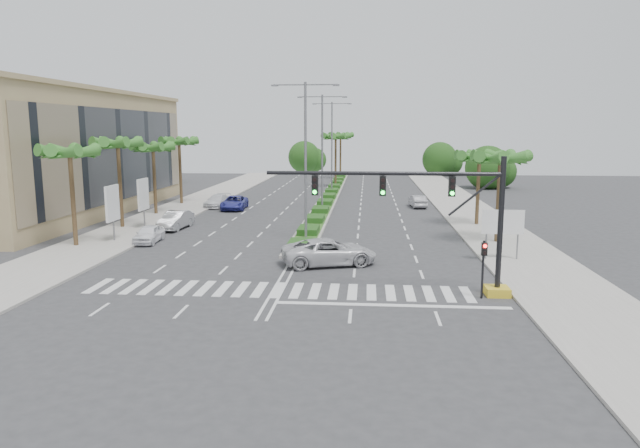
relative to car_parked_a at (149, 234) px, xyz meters
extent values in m
plane|color=#333335|center=(11.80, -12.06, -0.67)|extent=(160.00, 160.00, 0.00)
cube|color=gray|center=(27.00, 7.94, -0.59)|extent=(6.00, 120.00, 0.15)
cube|color=gray|center=(-3.40, 7.94, -0.59)|extent=(6.00, 120.00, 0.15)
cube|color=gray|center=(11.80, 32.94, -0.57)|extent=(2.20, 75.00, 0.20)
cube|color=#2C6221|center=(11.80, 32.94, -0.45)|extent=(1.80, 75.00, 0.04)
cube|color=tan|center=(-14.20, 13.94, 5.33)|extent=(12.00, 36.00, 12.00)
cube|color=gold|center=(23.30, -12.06, -0.44)|extent=(1.20, 1.20, 0.45)
cylinder|color=black|center=(23.30, -12.06, 3.03)|extent=(0.28, 0.28, 7.00)
cylinder|color=black|center=(17.30, -12.06, 5.63)|extent=(12.00, 0.20, 0.20)
cylinder|color=black|center=(21.90, -12.06, 4.53)|extent=(2.53, 0.12, 2.15)
cube|color=black|center=(20.80, -12.06, 4.98)|extent=(0.32, 0.24, 1.00)
cylinder|color=#19E533|center=(20.80, -12.20, 4.66)|extent=(0.20, 0.06, 0.20)
cube|color=black|center=(17.30, -12.06, 4.98)|extent=(0.32, 0.24, 1.00)
cylinder|color=#19E533|center=(17.30, -12.20, 4.66)|extent=(0.20, 0.06, 0.20)
cube|color=black|center=(13.80, -12.06, 4.98)|extent=(0.32, 0.24, 1.00)
cylinder|color=#19E533|center=(13.80, -12.20, 4.66)|extent=(0.20, 0.06, 0.20)
cylinder|color=black|center=(22.40, -12.66, 0.83)|extent=(0.12, 0.12, 3.00)
cube|color=black|center=(22.40, -12.81, 1.93)|extent=(0.28, 0.22, 0.65)
cylinder|color=red|center=(22.40, -12.94, 2.11)|extent=(0.18, 0.05, 0.18)
cylinder|color=slate|center=(24.30, -4.06, 0.73)|extent=(0.10, 0.10, 2.80)
cylinder|color=slate|center=(26.30, -4.06, 0.73)|extent=(0.10, 0.10, 2.80)
cube|color=#0C6638|center=(25.30, -4.06, 1.93)|extent=(2.60, 0.08, 1.50)
cube|color=white|center=(25.30, -4.11, 1.93)|extent=(2.70, 0.02, 1.60)
cylinder|color=slate|center=(-2.70, -0.06, 0.73)|extent=(0.12, 0.12, 2.80)
cube|color=white|center=(-2.70, -0.06, 2.33)|extent=(0.18, 2.10, 2.70)
cube|color=#D8594C|center=(-2.70, -0.06, 2.33)|extent=(0.12, 2.00, 2.60)
cylinder|color=slate|center=(-2.70, 5.94, 0.73)|extent=(0.12, 0.12, 2.80)
cube|color=white|center=(-2.70, 5.94, 2.33)|extent=(0.18, 2.10, 2.70)
cube|color=#D8594C|center=(-2.70, 5.94, 2.33)|extent=(0.12, 2.00, 2.60)
cylinder|color=brown|center=(-4.70, -2.06, 2.83)|extent=(0.32, 0.32, 7.00)
sphere|color=brown|center=(-4.70, -2.06, 6.23)|extent=(0.70, 0.70, 0.70)
cone|color=#226B27|center=(-3.60, -2.06, 6.13)|extent=(0.90, 3.62, 1.50)
cone|color=#226B27|center=(-4.01, -1.20, 6.13)|extent=(3.39, 2.96, 1.50)
cone|color=#226B27|center=(-4.94, -0.99, 6.13)|extent=(3.73, 1.68, 1.50)
cone|color=#226B27|center=(-5.69, -1.59, 6.13)|extent=(2.38, 3.65, 1.50)
cone|color=#226B27|center=(-5.69, -2.54, 6.13)|extent=(2.38, 3.65, 1.50)
cone|color=#226B27|center=(-4.94, -3.14, 6.13)|extent=(3.73, 1.68, 1.50)
cone|color=#226B27|center=(-4.01, -2.92, 6.13)|extent=(3.39, 2.96, 1.50)
cylinder|color=brown|center=(-4.70, 5.94, 3.03)|extent=(0.32, 0.32, 7.40)
sphere|color=brown|center=(-4.70, 5.94, 6.63)|extent=(0.70, 0.70, 0.70)
cone|color=#226B27|center=(-3.60, 5.94, 6.53)|extent=(0.90, 3.62, 1.50)
cone|color=#226B27|center=(-4.01, 6.80, 6.53)|extent=(3.39, 2.96, 1.50)
cone|color=#226B27|center=(-4.94, 7.01, 6.53)|extent=(3.73, 1.68, 1.50)
cone|color=#226B27|center=(-5.69, 6.41, 6.53)|extent=(2.38, 3.65, 1.50)
cone|color=#226B27|center=(-5.69, 5.46, 6.53)|extent=(2.38, 3.65, 1.50)
cone|color=#226B27|center=(-4.94, 4.86, 6.53)|extent=(3.73, 1.68, 1.50)
cone|color=#226B27|center=(-4.01, 5.08, 6.53)|extent=(3.39, 2.96, 1.50)
cylinder|color=brown|center=(-4.70, 13.94, 2.73)|extent=(0.32, 0.32, 6.80)
sphere|color=brown|center=(-4.70, 13.94, 6.03)|extent=(0.70, 0.70, 0.70)
cone|color=#226B27|center=(-3.60, 13.94, 5.93)|extent=(0.90, 3.62, 1.50)
cone|color=#226B27|center=(-4.01, 14.80, 5.93)|extent=(3.39, 2.96, 1.50)
cone|color=#226B27|center=(-4.94, 15.01, 5.93)|extent=(3.73, 1.68, 1.50)
cone|color=#226B27|center=(-5.69, 14.41, 5.93)|extent=(2.38, 3.65, 1.50)
cone|color=#226B27|center=(-5.69, 13.46, 5.93)|extent=(2.38, 3.65, 1.50)
cone|color=#226B27|center=(-4.94, 12.86, 5.93)|extent=(3.73, 1.68, 1.50)
cone|color=#226B27|center=(-4.01, 13.08, 5.93)|extent=(3.39, 2.96, 1.50)
cylinder|color=brown|center=(-4.70, 21.94, 2.93)|extent=(0.32, 0.32, 7.20)
sphere|color=brown|center=(-4.70, 21.94, 6.43)|extent=(0.70, 0.70, 0.70)
cone|color=#226B27|center=(-3.60, 21.94, 6.33)|extent=(0.90, 3.62, 1.50)
cone|color=#226B27|center=(-4.01, 22.80, 6.33)|extent=(3.39, 2.96, 1.50)
cone|color=#226B27|center=(-4.94, 23.01, 6.33)|extent=(3.73, 1.68, 1.50)
cone|color=#226B27|center=(-5.69, 22.41, 6.33)|extent=(2.38, 3.65, 1.50)
cone|color=#226B27|center=(-5.69, 21.46, 6.33)|extent=(2.38, 3.65, 1.50)
cone|color=#226B27|center=(-4.94, 20.86, 6.33)|extent=(3.73, 1.68, 1.50)
cone|color=#226B27|center=(-4.01, 21.08, 6.33)|extent=(3.39, 2.96, 1.50)
cylinder|color=brown|center=(26.30, 1.94, 2.58)|extent=(0.32, 0.32, 6.50)
sphere|color=brown|center=(26.30, 1.94, 5.73)|extent=(0.70, 0.70, 0.70)
cone|color=#226B27|center=(27.40, 1.94, 5.63)|extent=(0.90, 3.62, 1.50)
cone|color=#226B27|center=(26.99, 2.80, 5.63)|extent=(3.39, 2.96, 1.50)
cone|color=#226B27|center=(26.06, 3.01, 5.63)|extent=(3.73, 1.68, 1.50)
cone|color=#226B27|center=(25.31, 2.41, 5.63)|extent=(2.38, 3.65, 1.50)
cone|color=#226B27|center=(25.31, 1.46, 5.63)|extent=(2.38, 3.65, 1.50)
cone|color=#226B27|center=(26.06, 0.86, 5.63)|extent=(3.73, 1.68, 1.50)
cone|color=#226B27|center=(26.99, 1.08, 5.63)|extent=(3.39, 2.96, 1.50)
cylinder|color=brown|center=(26.30, 9.94, 2.43)|extent=(0.32, 0.32, 6.20)
sphere|color=brown|center=(26.30, 9.94, 5.43)|extent=(0.70, 0.70, 0.70)
cone|color=#226B27|center=(27.40, 9.94, 5.33)|extent=(0.90, 3.62, 1.50)
cone|color=#226B27|center=(26.99, 10.80, 5.33)|extent=(3.39, 2.96, 1.50)
cone|color=#226B27|center=(26.06, 11.01, 5.33)|extent=(3.73, 1.68, 1.50)
cone|color=#226B27|center=(25.31, 10.41, 5.33)|extent=(2.38, 3.65, 1.50)
cone|color=#226B27|center=(25.31, 9.46, 5.33)|extent=(2.38, 3.65, 1.50)
cone|color=#226B27|center=(26.06, 8.86, 5.33)|extent=(3.73, 1.68, 1.50)
cone|color=#226B27|center=(26.99, 9.08, 5.33)|extent=(3.39, 2.96, 1.50)
cylinder|color=brown|center=(11.80, 42.94, 3.08)|extent=(0.32, 0.32, 7.50)
sphere|color=brown|center=(11.80, 42.94, 6.73)|extent=(0.70, 0.70, 0.70)
cone|color=#226B27|center=(12.90, 42.94, 6.63)|extent=(0.90, 3.62, 1.50)
cone|color=#226B27|center=(12.49, 43.80, 6.63)|extent=(3.39, 2.96, 1.50)
cone|color=#226B27|center=(11.56, 44.01, 6.63)|extent=(3.73, 1.68, 1.50)
cone|color=#226B27|center=(10.81, 43.41, 6.63)|extent=(2.38, 3.65, 1.50)
cone|color=#226B27|center=(10.81, 42.46, 6.63)|extent=(2.38, 3.65, 1.50)
cone|color=#226B27|center=(11.56, 41.86, 6.63)|extent=(3.73, 1.68, 1.50)
cone|color=#226B27|center=(12.49, 42.08, 6.63)|extent=(3.39, 2.96, 1.50)
cylinder|color=brown|center=(11.80, 57.94, 3.08)|extent=(0.32, 0.32, 7.50)
sphere|color=brown|center=(11.80, 57.94, 6.73)|extent=(0.70, 0.70, 0.70)
cone|color=#226B27|center=(12.90, 57.94, 6.63)|extent=(0.90, 3.62, 1.50)
cone|color=#226B27|center=(12.49, 58.80, 6.63)|extent=(3.39, 2.96, 1.50)
cone|color=#226B27|center=(11.56, 59.01, 6.63)|extent=(3.73, 1.68, 1.50)
cone|color=#226B27|center=(10.81, 58.41, 6.63)|extent=(2.38, 3.65, 1.50)
cone|color=#226B27|center=(10.81, 57.46, 6.63)|extent=(2.38, 3.65, 1.50)
cone|color=#226B27|center=(11.56, 56.86, 6.63)|extent=(3.73, 1.68, 1.50)
cone|color=#226B27|center=(12.49, 57.08, 6.63)|extent=(3.39, 2.96, 1.50)
cylinder|color=slate|center=(11.80, 1.94, 5.33)|extent=(0.20, 0.20, 12.00)
cylinder|color=slate|center=(10.60, 1.94, 11.13)|extent=(2.40, 0.10, 0.10)
cylinder|color=slate|center=(13.00, 1.94, 11.13)|extent=(2.40, 0.10, 0.10)
cube|color=slate|center=(9.50, 1.94, 11.08)|extent=(0.50, 0.25, 0.12)
cube|color=slate|center=(14.10, 1.94, 11.08)|extent=(0.50, 0.25, 0.12)
cylinder|color=slate|center=(11.80, 17.94, 5.33)|extent=(0.20, 0.20, 12.00)
cylinder|color=slate|center=(10.60, 17.94, 11.13)|extent=(2.40, 0.10, 0.10)
cylinder|color=slate|center=(13.00, 17.94, 11.13)|extent=(2.40, 0.10, 0.10)
cube|color=slate|center=(9.50, 17.94, 11.08)|extent=(0.50, 0.25, 0.12)
cube|color=slate|center=(14.10, 17.94, 11.08)|extent=(0.50, 0.25, 0.12)
cylinder|color=slate|center=(11.80, 33.94, 5.33)|extent=(0.20, 0.20, 12.00)
cylinder|color=slate|center=(10.60, 33.94, 11.13)|extent=(2.40, 0.10, 0.10)
cylinder|color=slate|center=(13.00, 33.94, 11.13)|extent=(2.40, 0.10, 0.10)
cube|color=slate|center=(9.50, 33.94, 11.08)|extent=(0.50, 0.25, 0.12)
cube|color=slate|center=(14.10, 33.94, 11.08)|extent=(0.50, 0.25, 0.12)
imported|color=white|center=(0.00, 0.00, 0.00)|extent=(1.78, 4.00, 1.34)
imported|color=#ABABB0|center=(0.03, 6.01, 0.10)|extent=(2.01, 4.79, 1.54)
imported|color=#313495|center=(2.31, 18.37, 0.06)|extent=(2.74, 5.38, 1.45)
imported|color=silver|center=(0.00, 19.98, 0.01)|extent=(2.34, 4.87, 1.37)
imported|color=silver|center=(14.16, -6.02, 0.17)|extent=(6.59, 4.45, 1.68)
imported|color=#A3A2A7|center=(22.07, 21.72, 0.01)|extent=(1.88, 4.25, 1.35)
camera|label=1|loc=(16.50, -41.33, 7.87)|focal=32.00mm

